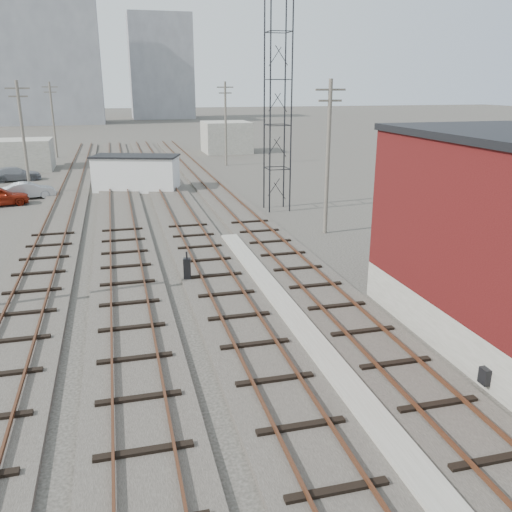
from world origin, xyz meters
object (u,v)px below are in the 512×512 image
object	(u,v)px
car_grey	(15,174)
switch_stand	(187,269)
site_trailer	(136,173)
car_silver	(29,190)

from	to	relation	value
car_grey	switch_stand	bearing A→B (deg)	-172.11
switch_stand	car_grey	distance (m)	33.69
site_trailer	car_silver	world-z (taller)	site_trailer
switch_stand	car_silver	distance (m)	24.32
switch_stand	car_grey	world-z (taller)	switch_stand
switch_stand	site_trailer	xyz separation A→B (m)	(-1.12, 23.64, 0.87)
site_trailer	car_grey	xyz separation A→B (m)	(-10.83, 7.86, -0.86)
switch_stand	site_trailer	world-z (taller)	site_trailer
switch_stand	car_silver	xyz separation A→B (m)	(-9.62, 22.34, 0.01)
switch_stand	car_silver	bearing A→B (deg)	125.97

